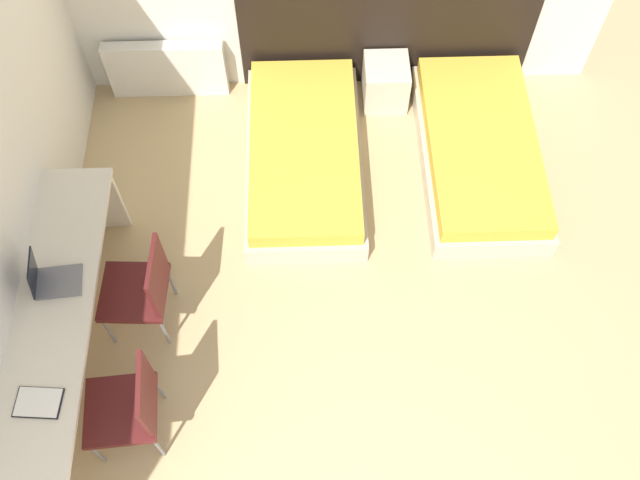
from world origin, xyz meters
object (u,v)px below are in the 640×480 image
at_px(bed_near_door, 479,151).
at_px(chair_near_laptop, 142,288).
at_px(bed_near_window, 304,155).
at_px(nightstand, 386,83).
at_px(laptop, 50,279).
at_px(chair_near_notebook, 129,406).

bearing_deg(bed_near_door, chair_near_laptop, -152.52).
xyz_separation_m(bed_near_window, bed_near_door, (1.50, 0.00, 0.00)).
height_order(bed_near_window, nightstand, nightstand).
bearing_deg(bed_near_door, bed_near_window, 180.00).
distance_m(bed_near_door, laptop, 3.59).
height_order(chair_near_laptop, laptop, laptop).
bearing_deg(bed_near_window, chair_near_laptop, -130.17).
height_order(bed_near_window, chair_near_laptop, chair_near_laptop).
bearing_deg(chair_near_laptop, nightstand, 50.96).
bearing_deg(chair_near_notebook, nightstand, 53.10).
bearing_deg(chair_near_laptop, bed_near_window, 52.70).
height_order(nightstand, laptop, laptop).
distance_m(bed_near_window, bed_near_door, 1.50).
xyz_separation_m(bed_near_door, nightstand, (-0.75, 0.75, 0.05)).
height_order(bed_near_window, bed_near_door, same).
height_order(chair_near_laptop, chair_near_notebook, same).
height_order(bed_near_door, chair_near_notebook, chair_near_notebook).
bearing_deg(nightstand, laptop, -137.86).
bearing_deg(bed_near_window, laptop, -139.27).
bearing_deg(nightstand, bed_near_window, -134.89).
relative_size(bed_near_window, chair_near_laptop, 2.05).
bearing_deg(nightstand, chair_near_laptop, -131.91).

